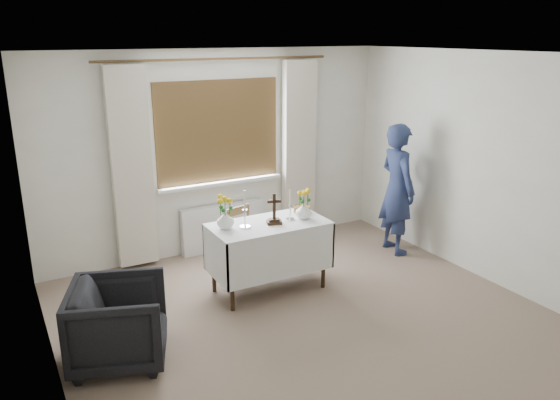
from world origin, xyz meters
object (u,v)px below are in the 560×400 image
at_px(person, 397,189).
at_px(flower_vase_right, 304,211).
at_px(armchair, 119,323).
at_px(flower_vase_left, 225,220).
at_px(wooden_chair, 246,245).
at_px(wooden_cross, 274,209).
at_px(altar_table, 269,257).

relative_size(person, flower_vase_right, 9.22).
xyz_separation_m(armchair, flower_vase_left, (1.26, 0.65, 0.50)).
xyz_separation_m(wooden_chair, armchair, (-1.63, -0.94, -0.06)).
bearing_deg(wooden_cross, person, 26.58).
xyz_separation_m(altar_table, flower_vase_right, (0.40, -0.05, 0.47)).
distance_m(person, wooden_cross, 1.89).
bearing_deg(flower_vase_right, altar_table, 173.05).
bearing_deg(wooden_chair, altar_table, -89.19).
height_order(wooden_chair, wooden_cross, wooden_cross).
height_order(wooden_chair, person, person).
bearing_deg(armchair, altar_table, -51.79).
height_order(armchair, flower_vase_right, flower_vase_right).
bearing_deg(person, wooden_cross, 104.10).
xyz_separation_m(flower_vase_left, flower_vase_right, (0.86, -0.11, -0.00)).
distance_m(wooden_chair, wooden_cross, 0.67).
height_order(person, flower_vase_left, person).
height_order(wooden_chair, armchair, wooden_chair).
height_order(altar_table, wooden_chair, wooden_chair).
relative_size(altar_table, wooden_cross, 3.79).
bearing_deg(person, flower_vase_right, 106.15).
relative_size(altar_table, armchair, 1.60).
relative_size(person, flower_vase_left, 8.79).
bearing_deg(wooden_chair, flower_vase_right, -53.65).
distance_m(wooden_cross, flower_vase_left, 0.52).
relative_size(armchair, flower_vase_right, 4.37).
distance_m(armchair, wooden_cross, 1.93).
relative_size(armchair, flower_vase_left, 4.16).
bearing_deg(person, wooden_chair, 92.18).
height_order(wooden_cross, flower_vase_right, wooden_cross).
height_order(wooden_chair, flower_vase_right, flower_vase_right).
xyz_separation_m(person, wooden_cross, (-1.87, -0.26, 0.11)).
xyz_separation_m(wooden_chair, person, (2.01, -0.14, 0.41)).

